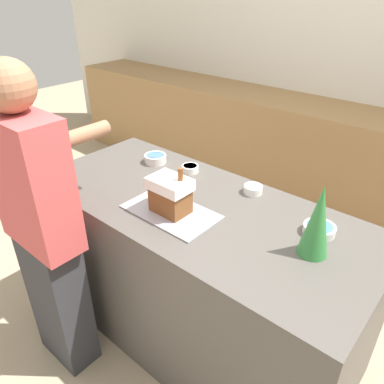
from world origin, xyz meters
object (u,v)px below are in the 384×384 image
Objects in this scene: gingerbread_house at (170,194)px; decorative_tree at (318,221)px; candy_bowl_behind_tray at (319,229)px; candy_bowl_far_right at (253,189)px; candy_bowl_beside_tree at (155,158)px; baking_tray at (171,212)px; person at (44,231)px; candy_bowl_near_tray_right at (190,168)px.

gingerbread_house is 0.66m from decorative_tree.
candy_bowl_behind_tray is 0.43m from candy_bowl_far_right.
gingerbread_house is 0.58m from candy_bowl_beside_tree.
gingerbread_house reaches higher than baking_tray.
baking_tray is 0.28× the size of person.
candy_bowl_far_right is at bearing 64.67° from baking_tray.
person is (-1.01, -0.75, -0.08)m from candy_bowl_behind_tray.
decorative_tree is 1.13m from candy_bowl_beside_tree.
candy_bowl_beside_tree is (-0.46, 0.35, -0.07)m from gingerbread_house.
gingerbread_house is at bearing -37.09° from candy_bowl_beside_tree.
gingerbread_house reaches higher than candy_bowl_behind_tray.
decorative_tree is (0.64, 0.15, 0.06)m from gingerbread_house.
candy_bowl_behind_tray is 1.44× the size of candy_bowl_far_right.
decorative_tree is 2.38× the size of candy_bowl_beside_tree.
person is at bearing -150.27° from decorative_tree.
candy_bowl_beside_tree is at bearing -174.06° from candy_bowl_far_right.
candy_bowl_beside_tree is 0.66m from candy_bowl_far_right.
candy_bowl_near_tray_right is at bearing 118.91° from gingerbread_house.
decorative_tree is at bearing -9.88° from candy_bowl_beside_tree.
candy_bowl_far_right is at bearing 164.79° from candy_bowl_behind_tray.
decorative_tree is 3.23× the size of candy_bowl_near_tray_right.
candy_bowl_behind_tray is 0.09× the size of person.
candy_bowl_near_tray_right reaches higher than baking_tray.
gingerbread_house is 0.75× the size of decorative_tree.
candy_bowl_beside_tree is 1.36× the size of candy_bowl_far_right.
decorative_tree is at bearing -15.13° from candy_bowl_near_tray_right.
person is at bearing -132.20° from gingerbread_house.
baking_tray is 0.60m from person.
decorative_tree is 0.19× the size of person.
baking_tray is 0.57m from candy_bowl_beside_tree.
gingerbread_house is at bearing -166.56° from decorative_tree.
candy_bowl_behind_tray is (0.61, 0.30, 0.02)m from baking_tray.
candy_bowl_near_tray_right is 0.41m from candy_bowl_far_right.
candy_bowl_near_tray_right is 0.06× the size of person.
candy_bowl_beside_tree is 0.80m from person.
baking_tray is at bearing -37.13° from candy_bowl_beside_tree.
candy_bowl_far_right is (0.20, 0.41, 0.02)m from baking_tray.
candy_bowl_behind_tray is (0.82, -0.08, -0.00)m from candy_bowl_near_tray_right.
candy_bowl_far_right is (0.65, 0.07, -0.00)m from candy_bowl_beside_tree.
candy_bowl_behind_tray is 1.07m from candy_bowl_beside_tree.
candy_bowl_behind_tray is at bearing -15.21° from candy_bowl_far_right.
baking_tray is at bearing -153.62° from candy_bowl_behind_tray.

